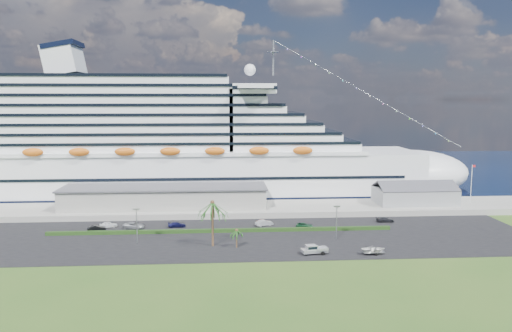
{
  "coord_description": "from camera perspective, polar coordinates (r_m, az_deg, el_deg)",
  "views": [
    {
      "loc": [
        -7.51,
        -108.81,
        33.88
      ],
      "look_at": [
        1.81,
        30.0,
        15.35
      ],
      "focal_mm": 35.0,
      "sensor_mm": 36.0,
      "label": 1
    }
  ],
  "objects": [
    {
      "name": "hedge",
      "position": [
        129.18,
        -3.96,
        -7.37
      ],
      "size": [
        88.0,
        1.1,
        0.9
      ],
      "primitive_type": "cube",
      "color": "black",
      "rests_on": "asphalt_lot"
    },
    {
      "name": "parked_car_5",
      "position": [
        135.21,
        0.94,
        -6.53
      ],
      "size": [
        5.1,
        3.3,
        1.59
      ],
      "primitive_type": "imported",
      "rotation": [
        0.0,
        0.0,
        1.94
      ],
      "color": "#A9ADB0",
      "rests_on": "asphalt_lot"
    },
    {
      "name": "parked_car_4",
      "position": [
        137.44,
        0.82,
        -6.36
      ],
      "size": [
        4.07,
        2.46,
        1.29
      ],
      "primitive_type": "imported",
      "rotation": [
        0.0,
        0.0,
        1.83
      ],
      "color": "maroon",
      "rests_on": "asphalt_lot"
    },
    {
      "name": "water",
      "position": [
        241.32,
        -2.02,
        -0.49
      ],
      "size": [
        420.0,
        160.0,
        0.02
      ],
      "primitive_type": "cube",
      "color": "black",
      "rests_on": "ground"
    },
    {
      "name": "parked_car_1",
      "position": [
        136.07,
        -17.78,
        -6.82
      ],
      "size": [
        4.92,
        3.0,
        1.53
      ],
      "primitive_type": "imported",
      "rotation": [
        0.0,
        0.0,
        1.89
      ],
      "color": "black",
      "rests_on": "asphalt_lot"
    },
    {
      "name": "parked_car_6",
      "position": [
        134.06,
        5.57,
        -6.76
      ],
      "size": [
        4.86,
        3.04,
        1.25
      ],
      "primitive_type": "imported",
      "rotation": [
        0.0,
        0.0,
        1.34
      ],
      "color": "#0E381E",
      "rests_on": "asphalt_lot"
    },
    {
      "name": "cruise_ship",
      "position": [
        174.23,
        -8.44,
        1.84
      ],
      "size": [
        191.0,
        38.0,
        54.0
      ],
      "color": "silver",
      "rests_on": "ground"
    },
    {
      "name": "parked_car_0",
      "position": [
        139.02,
        -16.52,
        -6.46
      ],
      "size": [
        4.87,
        2.79,
        1.56
      ],
      "primitive_type": "imported",
      "rotation": [
        0.0,
        0.0,
        1.79
      ],
      "color": "white",
      "rests_on": "asphalt_lot"
    },
    {
      "name": "lamp_post_right",
      "position": [
        123.35,
        9.2,
        -5.89
      ],
      "size": [
        1.6,
        0.35,
        8.27
      ],
      "color": "gray",
      "rests_on": "asphalt_lot"
    },
    {
      "name": "asphalt_lot",
      "position": [
        124.72,
        -0.25,
        -8.15
      ],
      "size": [
        140.0,
        38.0,
        0.12
      ],
      "primitive_type": "cube",
      "color": "black",
      "rests_on": "ground"
    },
    {
      "name": "parked_car_3",
      "position": [
        135.51,
        -9.03,
        -6.64
      ],
      "size": [
        4.82,
        2.21,
        1.37
      ],
      "primitive_type": "imported",
      "rotation": [
        0.0,
        0.0,
        1.64
      ],
      "color": "#11123E",
      "rests_on": "asphalt_lot"
    },
    {
      "name": "palm_tall",
      "position": [
        115.51,
        -5.01,
        -4.78
      ],
      "size": [
        8.82,
        8.82,
        11.13
      ],
      "color": "#47301E",
      "rests_on": "ground"
    },
    {
      "name": "pickup_truck",
      "position": [
        111.93,
        6.66,
        -9.42
      ],
      "size": [
        6.05,
        3.04,
        2.03
      ],
      "color": "black",
      "rests_on": "asphalt_lot"
    },
    {
      "name": "ground",
      "position": [
        114.21,
        0.1,
        -9.67
      ],
      "size": [
        420.0,
        420.0,
        0.0
      ],
      "primitive_type": "plane",
      "color": "#2F541C",
      "rests_on": "ground"
    },
    {
      "name": "flagpole",
      "position": [
        169.75,
        23.41,
        -1.72
      ],
      "size": [
        1.08,
        0.16,
        12.0
      ],
      "color": "silver",
      "rests_on": "wharf"
    },
    {
      "name": "wharf",
      "position": [
        152.61,
        -0.93,
        -4.89
      ],
      "size": [
        240.0,
        20.0,
        1.8
      ],
      "primitive_type": "cube",
      "color": "gray",
      "rests_on": "ground"
    },
    {
      "name": "terminal_building",
      "position": [
        152.59,
        -10.37,
        -3.44
      ],
      "size": [
        61.0,
        15.0,
        6.3
      ],
      "color": "gray",
      "rests_on": "wharf"
    },
    {
      "name": "parked_car_2",
      "position": [
        136.52,
        -13.8,
        -6.61
      ],
      "size": [
        6.07,
        3.75,
        1.57
      ],
      "primitive_type": "imported",
      "rotation": [
        0.0,
        0.0,
        1.35
      ],
      "color": "#A1A4AA",
      "rests_on": "asphalt_lot"
    },
    {
      "name": "palm_short",
      "position": [
        115.38,
        -2.23,
        -7.6
      ],
      "size": [
        3.53,
        3.53,
        4.56
      ],
      "color": "#47301E",
      "rests_on": "ground"
    },
    {
      "name": "parked_car_7",
      "position": [
        143.85,
        14.54,
        -5.94
      ],
      "size": [
        4.88,
        1.99,
        1.42
      ],
      "primitive_type": "imported",
      "rotation": [
        0.0,
        0.0,
        1.57
      ],
      "color": "#212327",
      "rests_on": "asphalt_lot"
    },
    {
      "name": "lamp_post_left",
      "position": [
        121.98,
        -13.48,
        -6.16
      ],
      "size": [
        1.6,
        0.35,
        8.27
      ],
      "color": "gray",
      "rests_on": "asphalt_lot"
    },
    {
      "name": "boat_trailer",
      "position": [
        113.91,
        13.28,
        -9.26
      ],
      "size": [
        6.05,
        4.09,
        1.72
      ],
      "color": "gray",
      "rests_on": "asphalt_lot"
    },
    {
      "name": "port_shed",
      "position": [
        162.96,
        17.68,
        -3.2
      ],
      "size": [
        24.0,
        12.31,
        7.37
      ],
      "color": "gray",
      "rests_on": "wharf"
    }
  ]
}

